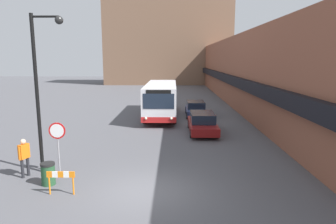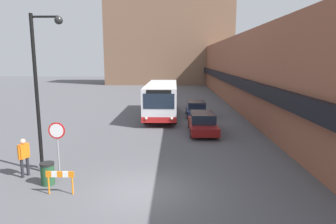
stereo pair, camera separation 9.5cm
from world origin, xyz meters
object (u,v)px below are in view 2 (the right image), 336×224
city_bus (162,99)px  construction_barricade (60,178)px  stop_sign (57,137)px  pedestrian (24,154)px  parked_car_middle (196,109)px  trash_bin (48,173)px  street_lamp (41,78)px  parked_car_front (203,123)px

city_bus → construction_barricade: bearing=-101.3°
stop_sign → pedestrian: size_ratio=1.38×
city_bus → pedestrian: city_bus is taller
parked_car_middle → stop_sign: 16.19m
parked_car_middle → construction_barricade: (-6.45, -16.53, -0.02)m
stop_sign → trash_bin: size_ratio=2.55×
city_bus → street_lamp: size_ratio=1.44×
construction_barricade → stop_sign: bearing=112.5°
stop_sign → street_lamp: size_ratio=0.34×
parked_car_middle → pedestrian: size_ratio=2.49×
parked_car_front → construction_barricade: bearing=-122.5°
parked_car_front → street_lamp: 11.71m
street_lamp → trash_bin: street_lamp is taller
city_bus → construction_barricade: 16.64m
parked_car_front → trash_bin: (-7.34, -9.22, -0.24)m
parked_car_middle → pedestrian: pedestrian is taller
parked_car_middle → construction_barricade: 17.74m
parked_car_front → parked_car_middle: parked_car_front is taller
parked_car_front → construction_barricade: size_ratio=4.29×
stop_sign → street_lamp: street_lamp is taller
street_lamp → parked_car_front: bearing=44.2°
street_lamp → pedestrian: street_lamp is taller
stop_sign → construction_barricade: size_ratio=2.20×
city_bus → parked_car_front: size_ratio=2.19×
parked_car_front → trash_bin: parked_car_front is taller
construction_barricade → parked_car_middle: bearing=68.7°
parked_car_front → construction_barricade: (-6.45, -10.14, -0.05)m
construction_barricade → city_bus: bearing=78.7°
trash_bin → construction_barricade: size_ratio=0.86×
city_bus → parked_car_front: (3.19, -6.15, -0.94)m
pedestrian → trash_bin: size_ratio=1.84×
trash_bin → parked_car_middle: bearing=64.8°
city_bus → parked_car_middle: bearing=4.3°
parked_car_middle → construction_barricade: size_ratio=3.95×
stop_sign → street_lamp: (-0.64, 0.25, 2.62)m
pedestrian → stop_sign: bearing=-52.5°
pedestrian → construction_barricade: (2.27, -1.75, -0.38)m
stop_sign → pedestrian: (-1.39, -0.39, -0.71)m
parked_car_middle → stop_sign: stop_sign is taller
city_bus → construction_barricade: size_ratio=9.40×
pedestrian → trash_bin: (1.38, -0.83, -0.57)m
city_bus → stop_sign: size_ratio=4.27×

